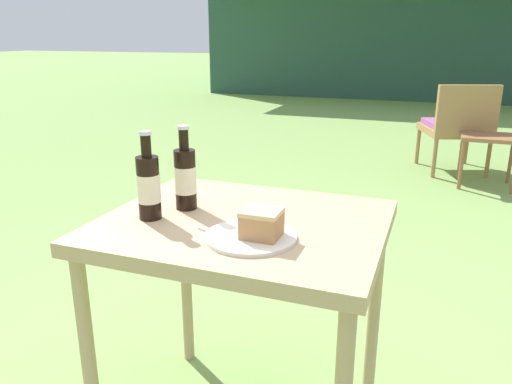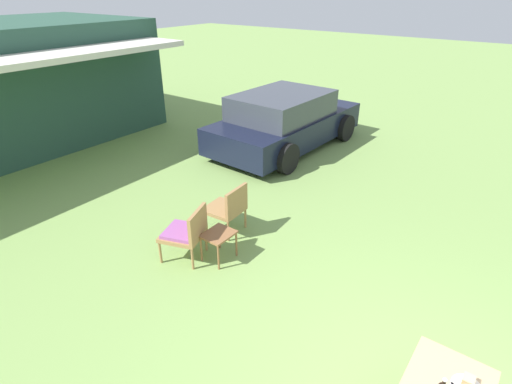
{
  "view_description": "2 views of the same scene",
  "coord_description": "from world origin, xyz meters",
  "px_view_note": "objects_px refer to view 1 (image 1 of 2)",
  "views": [
    {
      "loc": [
        0.48,
        -1.2,
        1.21
      ],
      "look_at": [
        0.0,
        0.1,
        0.77
      ],
      "focal_mm": 35.0,
      "sensor_mm": 36.0,
      "label": 1
    },
    {
      "loc": [
        -2.59,
        -0.02,
        3.54
      ],
      "look_at": [
        1.48,
        2.99,
        0.9
      ],
      "focal_mm": 28.0,
      "sensor_mm": 36.0,
      "label": 2
    }
  ],
  "objects_px": {
    "cake_on_plate": "(256,230)",
    "cola_bottle_far": "(149,186)",
    "patio_table": "(244,248)",
    "garden_side_table": "(489,143)",
    "cola_bottle_near": "(185,177)",
    "wicker_chair_cushioned": "(457,124)"
  },
  "relations": [
    {
      "from": "garden_side_table",
      "to": "cake_on_plate",
      "type": "xyz_separation_m",
      "value": [
        -0.79,
        -3.33,
        0.38
      ]
    },
    {
      "from": "wicker_chair_cushioned",
      "to": "cola_bottle_near",
      "type": "xyz_separation_m",
      "value": [
        -0.82,
        -3.56,
        0.38
      ]
    },
    {
      "from": "garden_side_table",
      "to": "patio_table",
      "type": "xyz_separation_m",
      "value": [
        -0.88,
        -3.21,
        0.27
      ]
    },
    {
      "from": "patio_table",
      "to": "cola_bottle_far",
      "type": "xyz_separation_m",
      "value": [
        -0.25,
        -0.08,
        0.18
      ]
    },
    {
      "from": "wicker_chair_cushioned",
      "to": "cola_bottle_near",
      "type": "relative_size",
      "value": 3.29
    },
    {
      "from": "wicker_chair_cushioned",
      "to": "cola_bottle_near",
      "type": "distance_m",
      "value": 3.67
    },
    {
      "from": "garden_side_table",
      "to": "cola_bottle_far",
      "type": "relative_size",
      "value": 1.8
    },
    {
      "from": "wicker_chair_cushioned",
      "to": "cola_bottle_far",
      "type": "relative_size",
      "value": 3.29
    },
    {
      "from": "garden_side_table",
      "to": "cake_on_plate",
      "type": "relative_size",
      "value": 1.9
    },
    {
      "from": "garden_side_table",
      "to": "cola_bottle_near",
      "type": "relative_size",
      "value": 1.8
    },
    {
      "from": "garden_side_table",
      "to": "patio_table",
      "type": "distance_m",
      "value": 3.34
    },
    {
      "from": "wicker_chair_cushioned",
      "to": "cake_on_plate",
      "type": "bearing_deg",
      "value": 62.3
    },
    {
      "from": "wicker_chair_cushioned",
      "to": "garden_side_table",
      "type": "bearing_deg",
      "value": 103.69
    },
    {
      "from": "cola_bottle_near",
      "to": "cola_bottle_far",
      "type": "bearing_deg",
      "value": -116.75
    },
    {
      "from": "garden_side_table",
      "to": "patio_table",
      "type": "relative_size",
      "value": 0.57
    },
    {
      "from": "wicker_chair_cushioned",
      "to": "cola_bottle_far",
      "type": "distance_m",
      "value": 3.79
    },
    {
      "from": "cola_bottle_near",
      "to": "cola_bottle_far",
      "type": "xyz_separation_m",
      "value": [
        -0.05,
        -0.11,
        0.0
      ]
    },
    {
      "from": "garden_side_table",
      "to": "cola_bottle_far",
      "type": "bearing_deg",
      "value": -108.85
    },
    {
      "from": "wicker_chair_cushioned",
      "to": "cake_on_plate",
      "type": "height_order",
      "value": "wicker_chair_cushioned"
    },
    {
      "from": "cola_bottle_far",
      "to": "garden_side_table",
      "type": "bearing_deg",
      "value": 71.15
    },
    {
      "from": "cake_on_plate",
      "to": "cola_bottle_far",
      "type": "relative_size",
      "value": 0.95
    },
    {
      "from": "wicker_chair_cushioned",
      "to": "garden_side_table",
      "type": "height_order",
      "value": "wicker_chair_cushioned"
    }
  ]
}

